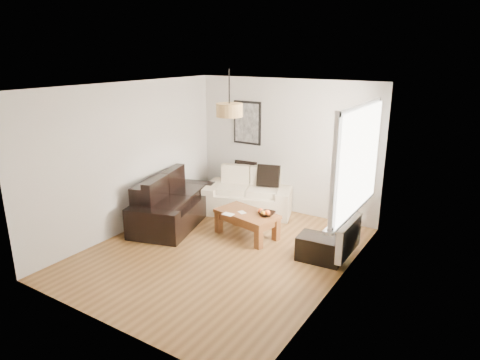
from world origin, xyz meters
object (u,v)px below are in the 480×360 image
Objects in this scene: sofa_leather at (174,201)px; coffee_table at (247,224)px; loveseat_cream at (249,192)px; ottoman at (320,248)px.

sofa_leather reaches higher than coffee_table.
ottoman is (1.99, -1.18, -0.23)m from loveseat_cream.
loveseat_cream is 2.52× the size of ottoman.
loveseat_cream reaches higher than ottoman.
ottoman is at bearing -6.26° from coffee_table.
loveseat_cream reaches higher than coffee_table.
loveseat_cream is 0.86× the size of sofa_leather.
coffee_table is (1.47, 0.20, -0.20)m from sofa_leather.
coffee_table is (0.58, -1.03, -0.20)m from loveseat_cream.
sofa_leather reaches higher than ottoman.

